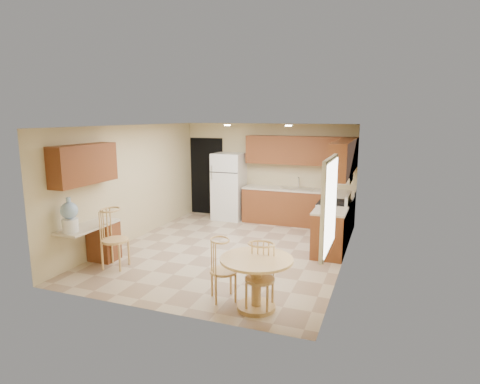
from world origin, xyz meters
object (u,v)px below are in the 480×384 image
(refrigerator, at_px, (229,186))
(chair_desk, at_px, (111,234))
(stove, at_px, (333,222))
(dining_table, at_px, (256,276))
(chair_table_a, at_px, (221,265))
(water_crock, at_px, (70,216))
(chair_table_b, at_px, (258,273))

(refrigerator, height_order, chair_desk, refrigerator)
(stove, relative_size, dining_table, 1.07)
(chair_table_a, distance_m, water_crock, 2.80)
(chair_desk, height_order, water_crock, water_crock)
(chair_table_b, xyz_separation_m, water_crock, (-3.36, 0.17, 0.46))
(refrigerator, xyz_separation_m, chair_table_a, (1.71, -4.57, -0.31))
(refrigerator, xyz_separation_m, stove, (2.88, -1.22, -0.40))
(refrigerator, xyz_separation_m, dining_table, (2.26, -4.60, -0.38))
(dining_table, xyz_separation_m, water_crock, (-3.31, 0.08, 0.54))
(chair_table_b, bearing_deg, chair_desk, -14.07)
(chair_table_a, distance_m, chair_table_b, 0.61)
(chair_table_a, bearing_deg, water_crock, -126.41)
(chair_table_a, xyz_separation_m, water_crock, (-2.76, 0.05, 0.47))
(refrigerator, distance_m, dining_table, 5.14)
(dining_table, height_order, chair_table_b, chair_table_b)
(chair_table_a, distance_m, chair_desk, 2.37)
(refrigerator, xyz_separation_m, water_crock, (-1.05, -4.52, 0.17))
(stove, relative_size, water_crock, 1.85)
(chair_desk, bearing_deg, stove, 120.87)
(chair_desk, bearing_deg, chair_table_b, 69.48)
(dining_table, distance_m, chair_desk, 2.92)
(refrigerator, xyz_separation_m, chair_table_b, (2.31, -4.69, -0.29))
(chair_table_a, height_order, chair_table_b, chair_table_b)
(water_crock, bearing_deg, dining_table, -1.38)
(dining_table, distance_m, water_crock, 3.36)
(chair_table_b, distance_m, water_crock, 3.40)
(stove, distance_m, chair_desk, 4.50)
(chair_desk, xyz_separation_m, water_crock, (-0.45, -0.45, 0.39))
(stove, distance_m, water_crock, 5.16)
(dining_table, relative_size, chair_table_b, 1.08)
(dining_table, distance_m, chair_table_a, 0.56)
(stove, bearing_deg, water_crock, -139.94)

